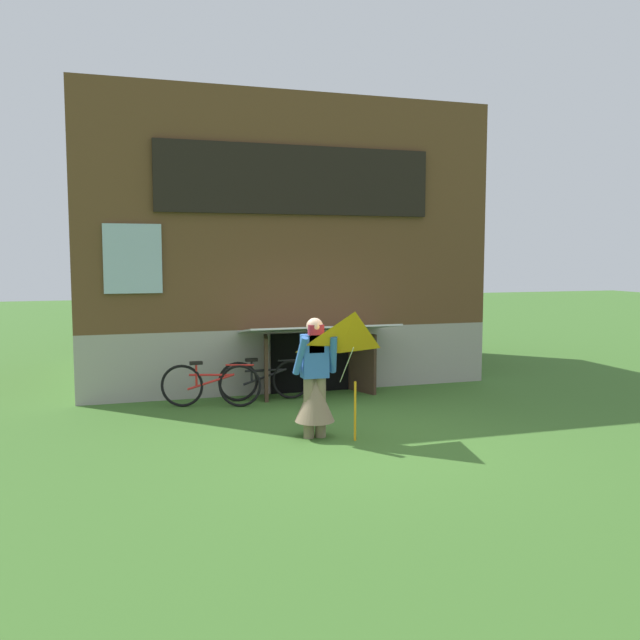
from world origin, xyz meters
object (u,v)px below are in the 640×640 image
kite (355,344)px  person (315,388)px  bicycle_black (265,379)px  bicycle_red (211,385)px

kite → person: bearing=125.6°
person → bicycle_black: person is taller
person → bicycle_red: (-1.04, 2.19, -0.31)m
bicycle_black → bicycle_red: 0.95m
kite → bicycle_black: bearing=99.4°
person → kite: 0.89m
person → kite: bearing=-40.7°
person → bicycle_black: 2.46m
bicycle_red → person: bearing=-47.2°
kite → bicycle_red: (-1.41, 2.70, -0.94)m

